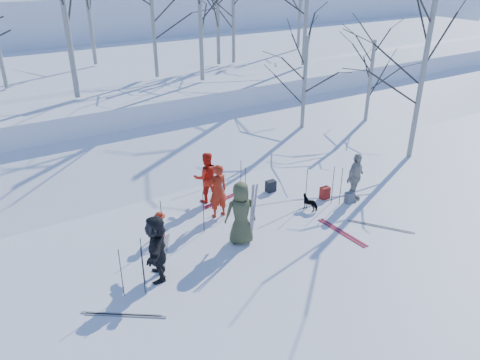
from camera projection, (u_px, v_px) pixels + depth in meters
ground at (267, 239)px, 13.74m from camera, size 120.00×120.00×0.00m
snow_ramp at (169, 156)px, 19.02m from camera, size 70.00×9.49×4.12m
snow_plateau at (95, 83)px, 26.30m from camera, size 70.00×18.00×2.20m
far_hill at (25, 23)px, 41.92m from camera, size 90.00×30.00×6.00m
skier_olive_center at (241, 213)px, 13.19m from camera, size 1.07×0.88×1.89m
skier_red_north at (218, 191)px, 14.56m from camera, size 0.65×0.43×1.77m
skier_redor_behind at (206, 177)px, 15.47m from camera, size 0.99×0.86×1.75m
skier_red_seated at (160, 227)px, 13.47m from camera, size 0.40×0.63×0.92m
skier_cream_east at (355, 177)px, 15.56m from camera, size 1.06×0.68×1.68m
skier_grey_west at (157, 248)px, 11.73m from camera, size 1.08×1.73×1.79m
dog at (310, 203)px, 15.21m from camera, size 0.47×0.65×0.50m
upright_ski_left at (252, 214)px, 13.14m from camera, size 0.08×0.16×1.90m
upright_ski_right at (254, 213)px, 13.18m from camera, size 0.13×0.23×1.89m
ski_pair_a at (342, 232)px, 14.02m from camera, size 0.40×1.92×0.02m
ski_pair_b at (123, 315)px, 10.81m from camera, size 2.00×2.09×0.02m
ski_pair_c at (226, 198)px, 15.98m from camera, size 1.04×1.99×0.02m
ski_pair_d at (165, 253)px, 13.05m from camera, size 1.80×2.07×0.02m
ski_pair_e at (380, 226)px, 14.33m from camera, size 1.99×2.09×0.02m
ski_pole_a at (143, 261)px, 11.59m from camera, size 0.02×0.02×1.34m
ski_pole_b at (162, 222)px, 13.31m from camera, size 0.02×0.02×1.34m
ski_pole_c at (341, 187)px, 15.32m from camera, size 0.02×0.02×1.34m
ski_pole_d at (121, 273)px, 11.16m from camera, size 0.02×0.02×1.34m
ski_pole_e at (333, 185)px, 15.43m from camera, size 0.02×0.02×1.34m
ski_pole_f at (245, 186)px, 15.34m from camera, size 0.02×0.02×1.34m
ski_pole_g at (143, 271)px, 11.24m from camera, size 0.02×0.02×1.34m
ski_pole_h at (241, 179)px, 15.86m from camera, size 0.02×0.02×1.34m
ski_pole_i at (203, 212)px, 13.78m from camera, size 0.02×0.02×1.34m
ski_pole_j at (306, 188)px, 15.22m from camera, size 0.02×0.02×1.34m
backpack_red at (325, 193)px, 15.92m from camera, size 0.32×0.22×0.42m
backpack_grey at (349, 197)px, 15.66m from camera, size 0.30×0.20×0.38m
backpack_dark at (271, 186)px, 16.41m from camera, size 0.34×0.24×0.40m
birch_plateau_b at (153, 23)px, 21.54m from camera, size 4.09×4.09×4.99m
birch_plateau_c at (218, 10)px, 24.04m from camera, size 4.44×4.44×5.48m
birch_plateau_e at (233, 15)px, 24.52m from camera, size 4.09×4.09×4.99m
birch_plateau_f at (200, 18)px, 20.82m from camera, size 4.51×4.51×5.59m
birch_plateau_i at (88, 4)px, 23.92m from camera, size 4.85×4.85×6.07m
birch_edge_b at (422, 81)px, 17.96m from camera, size 5.03×5.03×6.33m
birch_edge_c at (369, 86)px, 21.56m from camera, size 3.50×3.50×4.14m
birch_edge_e at (304, 90)px, 20.21m from camera, size 3.77×3.77×4.53m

